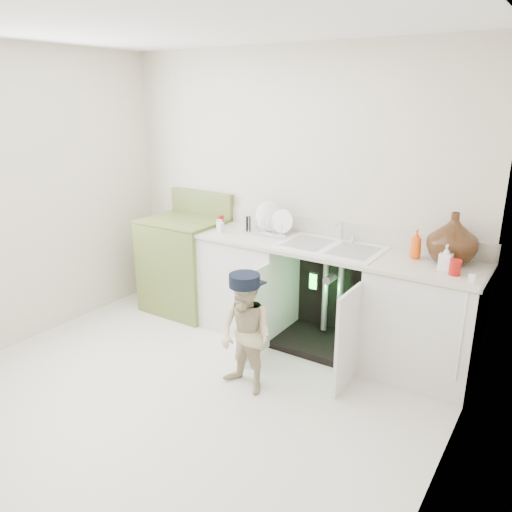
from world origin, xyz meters
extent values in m
plane|color=beige|center=(0.00, 0.00, 0.00)|extent=(3.50, 3.50, 0.00)
cube|color=beige|center=(0.00, 1.50, 1.25)|extent=(3.50, 2.50, 0.02)
cube|color=beige|center=(-1.75, 0.00, 1.25)|extent=(2.50, 3.00, 0.02)
cube|color=beige|center=(1.75, 0.00, 1.25)|extent=(2.50, 3.00, 0.02)
plane|color=white|center=(0.00, 0.00, 2.50)|extent=(3.50, 3.50, 0.00)
cube|color=silver|center=(-0.25, 1.20, 0.43)|extent=(0.80, 0.60, 0.86)
cube|color=silver|center=(1.35, 1.20, 0.43)|extent=(0.80, 0.60, 0.86)
cube|color=black|center=(0.55, 1.47, 0.43)|extent=(0.80, 0.06, 0.86)
cube|color=black|center=(0.55, 1.20, 0.03)|extent=(0.80, 0.60, 0.06)
cylinder|color=gray|center=(0.48, 1.30, 0.45)|extent=(0.05, 0.05, 0.70)
cylinder|color=gray|center=(0.62, 1.30, 0.45)|extent=(0.05, 0.05, 0.70)
cylinder|color=gray|center=(0.55, 1.25, 0.62)|extent=(0.07, 0.18, 0.07)
cube|color=silver|center=(0.15, 0.70, 0.40)|extent=(0.03, 0.40, 0.76)
cube|color=silver|center=(0.95, 0.70, 0.40)|extent=(0.02, 0.40, 0.76)
cube|color=beige|center=(0.55, 1.20, 0.89)|extent=(2.44, 0.64, 0.03)
cube|color=beige|center=(0.55, 1.49, 0.98)|extent=(2.44, 0.02, 0.15)
cube|color=white|center=(0.55, 1.20, 0.90)|extent=(0.85, 0.55, 0.02)
cube|color=gray|center=(0.34, 1.20, 0.91)|extent=(0.34, 0.40, 0.01)
cube|color=gray|center=(0.76, 1.20, 0.91)|extent=(0.34, 0.40, 0.01)
cylinder|color=silver|center=(0.55, 1.42, 0.99)|extent=(0.03, 0.03, 0.17)
cylinder|color=silver|center=(0.55, 1.36, 1.06)|extent=(0.02, 0.14, 0.02)
cylinder|color=silver|center=(0.66, 1.42, 0.94)|extent=(0.04, 0.04, 0.06)
cylinder|color=white|center=(1.68, 0.89, 0.55)|extent=(0.01, 0.01, 0.70)
cube|color=white|center=(1.68, 0.98, 0.93)|extent=(0.04, 0.02, 0.06)
cube|color=silver|center=(-0.09, 1.32, 0.91)|extent=(0.43, 0.29, 0.02)
cylinder|color=silver|center=(-0.13, 1.34, 0.99)|extent=(0.27, 0.10, 0.26)
cylinder|color=white|center=(0.03, 1.32, 0.98)|extent=(0.21, 0.06, 0.21)
cylinder|color=silver|center=(-0.26, 1.22, 0.98)|extent=(0.01, 0.01, 0.12)
cylinder|color=silver|center=(-0.18, 1.22, 0.98)|extent=(0.01, 0.01, 0.12)
cylinder|color=silver|center=(-0.09, 1.22, 0.98)|extent=(0.01, 0.01, 0.12)
cylinder|color=silver|center=(0.00, 1.22, 0.98)|extent=(0.01, 0.01, 0.12)
cylinder|color=silver|center=(0.08, 1.22, 0.98)|extent=(0.01, 0.01, 0.12)
imported|color=#432213|center=(1.46, 1.34, 1.09)|extent=(0.36, 0.36, 0.38)
imported|color=#FF540D|center=(1.21, 1.30, 1.01)|extent=(0.09, 0.09, 0.22)
imported|color=white|center=(1.47, 1.14, 0.99)|extent=(0.09, 0.09, 0.19)
cylinder|color=#B1140F|center=(1.55, 1.08, 0.96)|extent=(0.08, 0.08, 0.11)
cylinder|color=#A10D1B|center=(-0.62, 1.28, 0.95)|extent=(0.05, 0.05, 0.10)
cylinder|color=beige|center=(-0.58, 1.20, 0.94)|extent=(0.06, 0.06, 0.08)
cylinder|color=black|center=(-0.34, 1.32, 0.96)|extent=(0.04, 0.04, 0.12)
cube|color=white|center=(-0.50, 1.10, 0.95)|extent=(0.05, 0.05, 0.09)
cube|color=olive|center=(-1.00, 1.18, 0.46)|extent=(0.75, 0.65, 0.91)
cube|color=olive|center=(-1.00, 1.18, 0.93)|extent=(0.75, 0.65, 0.02)
cube|color=olive|center=(-1.00, 1.46, 1.05)|extent=(0.75, 0.06, 0.24)
cylinder|color=black|center=(-1.19, 1.02, 0.92)|extent=(0.17, 0.17, 0.02)
cylinder|color=silver|center=(-1.19, 1.02, 0.93)|extent=(0.20, 0.20, 0.01)
cylinder|color=black|center=(-1.19, 1.33, 0.92)|extent=(0.17, 0.17, 0.02)
cylinder|color=silver|center=(-1.19, 1.33, 0.93)|extent=(0.20, 0.20, 0.01)
cylinder|color=black|center=(-0.81, 1.02, 0.92)|extent=(0.17, 0.17, 0.02)
cylinder|color=silver|center=(-0.81, 1.02, 0.93)|extent=(0.20, 0.20, 0.01)
cylinder|color=black|center=(-0.81, 1.33, 0.92)|extent=(0.17, 0.17, 0.02)
cylinder|color=silver|center=(-0.81, 1.33, 0.93)|extent=(0.20, 0.20, 0.01)
imported|color=beige|center=(0.34, 0.27, 0.44)|extent=(0.47, 0.39, 0.88)
cylinder|color=black|center=(0.34, 0.27, 0.85)|extent=(0.25, 0.25, 0.09)
cube|color=black|center=(0.36, 0.37, 0.82)|extent=(0.18, 0.11, 0.01)
cube|color=black|center=(0.58, 0.86, 0.72)|extent=(0.07, 0.01, 0.14)
cube|color=#26F23F|center=(0.58, 0.85, 0.72)|extent=(0.06, 0.00, 0.12)
camera|label=1|loc=(2.17, -2.39, 2.09)|focal=35.00mm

